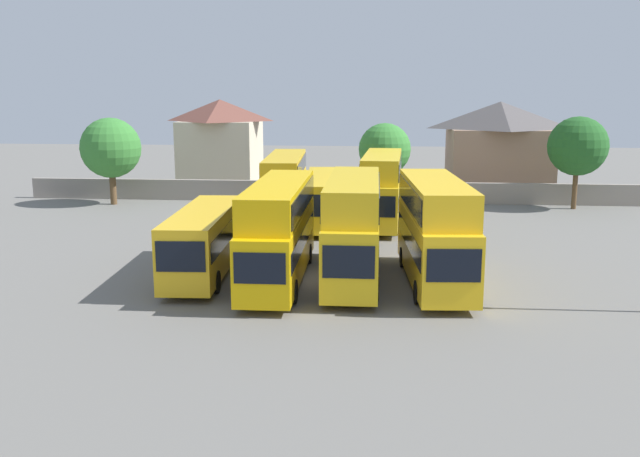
# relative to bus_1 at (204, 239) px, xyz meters

# --- Properties ---
(ground) EXTENTS (140.00, 140.00, 0.00)m
(ground) POSITION_rel_bus_1_xyz_m (5.81, 17.70, -1.97)
(ground) COLOR slate
(depot_boundary_wall) EXTENTS (56.00, 0.50, 1.80)m
(depot_boundary_wall) POSITION_rel_bus_1_xyz_m (5.81, 24.97, -1.07)
(depot_boundary_wall) COLOR gray
(depot_boundary_wall) RESTS_ON ground
(bus_1) EXTENTS (3.09, 10.59, 3.45)m
(bus_1) POSITION_rel_bus_1_xyz_m (0.00, 0.00, 0.00)
(bus_1) COLOR yellow
(bus_1) RESTS_ON ground
(bus_2) EXTENTS (2.70, 12.05, 4.99)m
(bus_2) POSITION_rel_bus_1_xyz_m (4.02, -0.56, 0.84)
(bus_2) COLOR #EDB70A
(bus_2) RESTS_ON ground
(bus_3) EXTENTS (2.69, 11.18, 5.21)m
(bus_3) POSITION_rel_bus_1_xyz_m (7.74, -0.09, 0.96)
(bus_3) COLOR gold
(bus_3) RESTS_ON ground
(bus_4) EXTENTS (3.34, 10.92, 5.19)m
(bus_4) POSITION_rel_bus_1_xyz_m (11.80, -0.51, 0.95)
(bus_4) COLOR yellow
(bus_4) RESTS_ON ground
(bus_5) EXTENTS (3.20, 12.15, 4.88)m
(bus_5) POSITION_rel_bus_1_xyz_m (2.11, 15.47, 0.78)
(bus_5) COLOR gold
(bus_5) RESTS_ON ground
(bus_6) EXTENTS (3.40, 12.02, 3.53)m
(bus_6) POSITION_rel_bus_1_xyz_m (5.12, 14.70, 0.04)
(bus_6) COLOR yellow
(bus_6) RESTS_ON ground
(bus_7) EXTENTS (3.04, 11.11, 5.10)m
(bus_7) POSITION_rel_bus_1_xyz_m (9.21, 14.78, 0.90)
(bus_7) COLOR yellow
(bus_7) RESTS_ON ground
(house_terrace_left) EXTENTS (7.59, 7.99, 8.72)m
(house_terrace_left) POSITION_rel_bus_1_xyz_m (-6.77, 33.15, 2.47)
(house_terrace_left) COLOR beige
(house_terrace_left) RESTS_ON ground
(house_terrace_centre) EXTENTS (9.72, 8.12, 8.56)m
(house_terrace_centre) POSITION_rel_bus_1_xyz_m (20.24, 32.20, 2.40)
(house_terrace_centre) COLOR #9E7A60
(house_terrace_centre) RESTS_ON ground
(tree_left_of_lot) EXTENTS (5.05, 5.05, 7.34)m
(tree_left_of_lot) POSITION_rel_bus_1_xyz_m (-13.59, 21.97, 2.82)
(tree_left_of_lot) COLOR brown
(tree_left_of_lot) RESTS_ON ground
(tree_behind_wall) EXTENTS (4.78, 4.78, 7.53)m
(tree_behind_wall) POSITION_rel_bus_1_xyz_m (24.95, 22.97, 3.15)
(tree_behind_wall) COLOR brown
(tree_behind_wall) RESTS_ON ground
(tree_right_of_lot) EXTENTS (4.66, 4.66, 6.74)m
(tree_right_of_lot) POSITION_rel_bus_1_xyz_m (9.45, 27.47, 2.42)
(tree_right_of_lot) COLOR brown
(tree_right_of_lot) RESTS_ON ground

